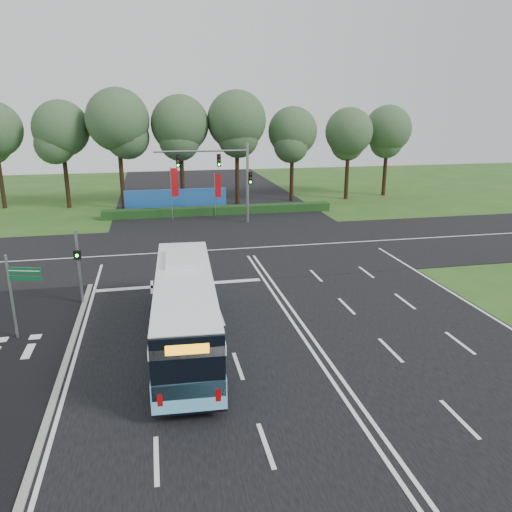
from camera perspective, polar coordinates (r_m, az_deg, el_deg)
The scene contains 14 objects.
ground at distance 25.52m, azimuth 3.36°, elevation -6.41°, with size 120.00×120.00×0.00m, color #29521B.
road_main at distance 25.51m, azimuth 3.36°, elevation -6.37°, with size 20.00×120.00×0.04m, color black.
road_cross at distance 36.58m, azimuth -1.51°, elevation 0.85°, with size 120.00×14.00×0.05m, color black.
bike_path at distance 22.89m, azimuth -26.83°, elevation -11.08°, with size 5.00×18.00×0.06m, color black.
kerb_strip at distance 22.34m, azimuth -20.79°, elevation -10.91°, with size 0.25×18.00×0.12m, color gray.
city_bus at distance 21.67m, azimuth -8.08°, elevation -6.00°, with size 3.07×11.87×3.37m.
pedestrian_signal at distance 27.27m, azimuth -19.61°, elevation -0.94°, with size 0.38×0.44×4.02m.
street_sign at distance 24.05m, azimuth -25.59°, elevation -3.22°, with size 1.49×0.49×3.93m.
banner_flag_left at distance 46.28m, azimuth -9.38°, elevation 7.93°, with size 0.71×0.16×4.83m.
banner_flag_mid at distance 47.33m, azimuth -4.45°, elevation 7.74°, with size 0.60×0.16×4.10m.
traffic_light_gantry at distance 43.94m, azimuth -3.31°, elevation 9.67°, with size 8.41×0.28×7.00m.
hedge at distance 48.50m, azimuth -4.18°, elevation 5.22°, with size 22.00×1.20×0.80m, color #173914.
blue_hoarding at distance 50.47m, azimuth -9.12°, elevation 6.31°, with size 10.00×0.30×2.20m, color #1D54A0.
eucalyptus_row at distance 53.35m, azimuth -6.63°, elevation 14.50°, with size 47.08×8.59×11.87m.
Camera 1 is at (-6.25, -22.63, 9.99)m, focal length 35.00 mm.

